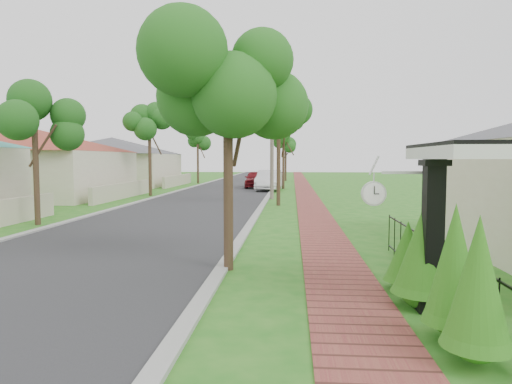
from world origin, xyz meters
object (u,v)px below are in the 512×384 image
at_px(parked_car_red, 255,179).
at_px(parked_car_white, 269,180).
at_px(porch_post, 432,244).
at_px(utility_pole, 272,140).
at_px(station_clock, 376,192).
at_px(near_tree, 228,86).

bearing_deg(parked_car_red, parked_car_white, -71.03).
bearing_deg(porch_post, utility_pole, 99.69).
xyz_separation_m(utility_pole, station_clock, (2.72, -20.60, -1.73)).
bearing_deg(near_tree, utility_pole, 89.49).
xyz_separation_m(porch_post, parked_car_white, (-4.15, 28.77, -0.30)).
xyz_separation_m(near_tree, utility_pole, (0.16, 18.50, -0.46)).
distance_m(near_tree, utility_pole, 18.51).
xyz_separation_m(parked_car_white, utility_pole, (0.56, -7.77, 2.87)).
bearing_deg(parked_car_red, near_tree, -90.15).
bearing_deg(parked_car_white, parked_car_red, 116.41).
bearing_deg(parked_car_red, utility_pole, -83.62).
distance_m(porch_post, utility_pole, 21.46).
bearing_deg(near_tree, parked_car_red, 93.48).
distance_m(parked_car_red, parked_car_white, 3.65).
height_order(parked_car_red, station_clock, station_clock).
xyz_separation_m(parked_car_red, parked_car_white, (1.40, -3.37, 0.07)).
height_order(near_tree, station_clock, near_tree).
height_order(porch_post, near_tree, near_tree).
bearing_deg(porch_post, near_tree, 146.31).
bearing_deg(station_clock, parked_car_red, 98.40).
bearing_deg(parked_car_white, utility_pole, -82.02).
relative_size(near_tree, utility_pole, 0.72).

